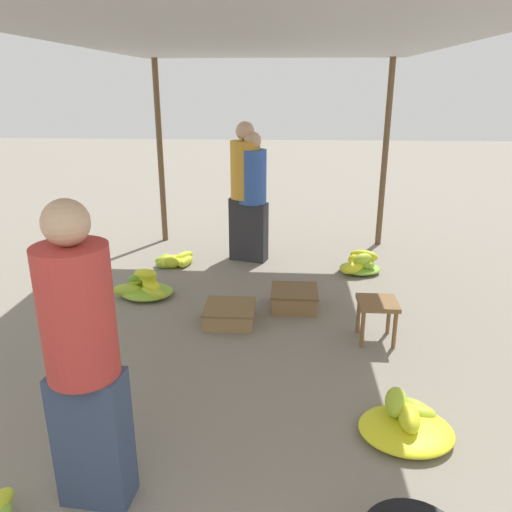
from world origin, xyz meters
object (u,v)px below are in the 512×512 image
shopper_walking_far (253,196)px  crate_mid (230,314)px  shopper_walking_mid (245,190)px  vendor_foreground (83,358)px  banana_pile_left_0 (145,287)px  banana_pile_right_0 (407,422)px  banana_pile_left_1 (173,261)px  crate_near (294,298)px  stool (377,308)px  banana_pile_right_1 (360,265)px

shopper_walking_far → crate_mid: bearing=-92.9°
shopper_walking_mid → shopper_walking_far: shopper_walking_mid is taller
vendor_foreground → banana_pile_left_0: vendor_foreground is taller
banana_pile_right_0 → shopper_walking_mid: 3.72m
banana_pile_left_1 → crate_near: (1.52, -1.16, 0.04)m
crate_near → banana_pile_left_1: bearing=142.7°
banana_pile_left_0 → crate_near: (1.60, -0.19, -0.01)m
banana_pile_left_1 → banana_pile_right_0: size_ratio=0.80×
banana_pile_left_1 → banana_pile_left_0: bearing=-94.7°
banana_pile_left_1 → crate_near: size_ratio=1.04×
banana_pile_left_0 → crate_near: 1.61m
banana_pile_left_0 → crate_near: bearing=-6.7°
banana_pile_left_1 → crate_mid: (0.90, -1.53, 0.02)m
stool → crate_mid: size_ratio=0.79×
stool → crate_mid: 1.38m
stool → banana_pile_left_0: (-2.31, 0.84, -0.20)m
banana_pile_left_0 → crate_mid: bearing=-29.9°
crate_mid → shopper_walking_far: size_ratio=0.29×
crate_mid → shopper_walking_mid: 2.02m
banana_pile_right_1 → crate_near: 1.30m
crate_near → shopper_walking_mid: size_ratio=0.27×
stool → banana_pile_right_1: size_ratio=0.72×
banana_pile_right_1 → shopper_walking_far: 1.57m
vendor_foreground → crate_near: vendor_foreground is taller
crate_near → shopper_walking_far: bearing=110.3°
banana_pile_left_0 → banana_pile_right_1: bearing=19.3°
banana_pile_right_0 → shopper_walking_mid: bearing=111.6°
banana_pile_left_0 → shopper_walking_far: shopper_walking_far is taller
banana_pile_left_1 → shopper_walking_far: shopper_walking_far is taller
banana_pile_left_0 → shopper_walking_mid: size_ratio=0.36×
banana_pile_right_0 → banana_pile_right_1: banana_pile_right_1 is taller
banana_pile_right_1 → crate_mid: 1.99m
vendor_foreground → banana_pile_left_1: bearing=96.6°
banana_pile_left_1 → shopper_walking_mid: (0.90, 0.31, 0.85)m
stool → banana_pile_left_1: size_ratio=0.77×
stool → shopper_walking_far: size_ratio=0.23×
vendor_foreground → banana_pile_left_1: 3.83m
banana_pile_right_0 → crate_mid: size_ratio=1.28×
vendor_foreground → crate_mid: 2.37m
shopper_walking_far → vendor_foreground: bearing=-98.0°
shopper_walking_mid → banana_pile_left_0: bearing=-127.4°
shopper_walking_far → shopper_walking_mid: bearing=156.6°
stool → crate_mid: stool is taller
banana_pile_right_0 → shopper_walking_far: (-1.24, 3.33, 0.77)m
vendor_foreground → banana_pile_right_1: size_ratio=3.20×
stool → banana_pile_right_0: size_ratio=0.62×
stool → banana_pile_right_1: bearing=87.2°
crate_mid → shopper_walking_mid: bearing=90.0°
banana_pile_right_0 → banana_pile_right_1: bearing=88.4°
banana_pile_right_1 → banana_pile_left_1: bearing=176.8°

